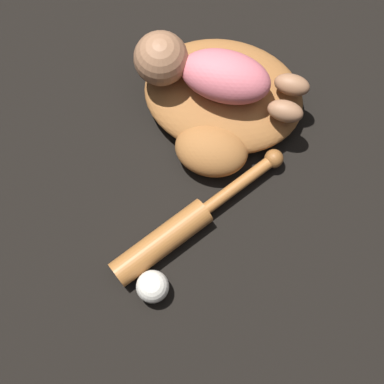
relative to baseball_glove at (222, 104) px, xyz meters
The scene contains 5 objects.
ground_plane 0.05m from the baseball_glove, 27.20° to the right, with size 6.00×6.00×0.00m, color black.
baseball_glove is the anchor object (origin of this frame).
baby_figure 0.11m from the baseball_glove, 35.11° to the right, with size 0.38×0.16×0.12m.
baseball_bat 0.30m from the baseball_glove, 79.07° to the left, with size 0.35×0.34×0.06m.
baseball 0.43m from the baseball_glove, 77.03° to the left, with size 0.07×0.07×0.07m.
Camera 1 is at (-0.02, 0.61, 1.36)m, focal length 60.00 mm.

